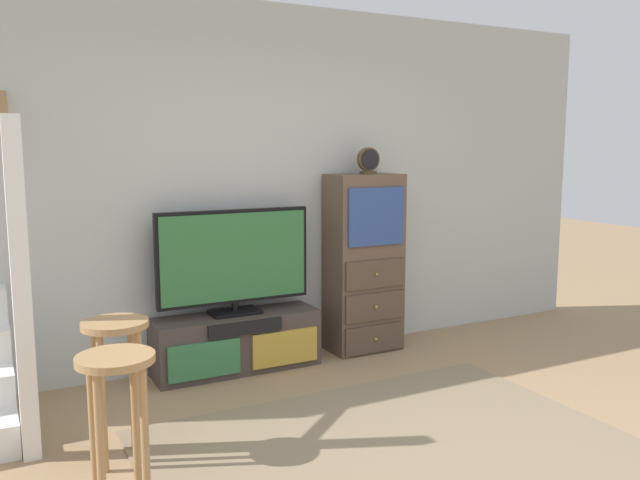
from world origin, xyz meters
The scene contains 8 objects.
back_wall centered at (0.00, 2.46, 1.35)m, with size 6.40×0.12×2.70m, color #B2B7B2.
area_rug centered at (0.00, 0.60, 0.01)m, with size 2.60×1.80×0.01m, color #847056.
media_console centered at (-0.30, 2.19, 0.21)m, with size 1.22×0.38×0.42m.
television centered at (-0.30, 2.22, 0.83)m, with size 1.15×0.22×0.77m.
side_cabinet centered at (0.80, 2.20, 0.71)m, with size 0.58×0.38×1.42m.
desk_clock centered at (0.82, 2.19, 1.53)m, with size 0.18×0.08×0.21m.
bar_stool_near centered at (-1.43, 0.62, 0.55)m, with size 0.34×0.34×0.75m.
bar_stool_far centered at (-1.34, 1.16, 0.56)m, with size 0.34×0.34×0.76m.
Camera 1 is at (-1.90, -2.20, 1.64)m, focal length 36.61 mm.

